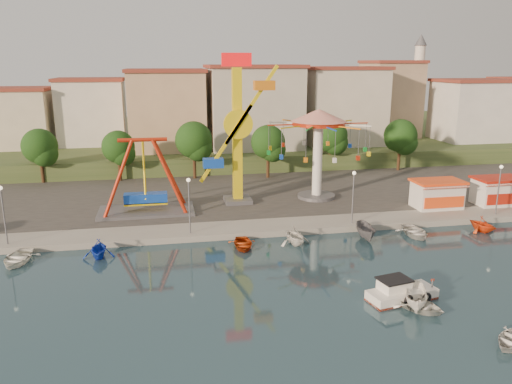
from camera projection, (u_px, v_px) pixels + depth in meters
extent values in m
plane|color=#162F3C|center=(313.00, 292.00, 36.02)|extent=(200.00, 200.00, 0.00)
cube|color=#9E998E|center=(217.00, 148.00, 94.90)|extent=(200.00, 100.00, 0.60)
cube|color=#4C4944|center=(245.00, 186.00, 64.40)|extent=(90.00, 28.00, 0.01)
cube|color=#384C26|center=(214.00, 138.00, 99.35)|extent=(200.00, 60.00, 3.00)
cube|color=#59595E|center=(147.00, 211.00, 53.18)|extent=(10.00, 5.00, 0.30)
cube|color=blue|center=(146.00, 198.00, 52.82)|extent=(4.50, 1.40, 1.00)
cylinder|color=#AA240D|center=(142.00, 140.00, 51.25)|extent=(5.00, 0.40, 0.40)
cube|color=#59595E|center=(238.00, 200.00, 57.02)|extent=(3.00, 3.00, 0.50)
cube|color=yellow|center=(237.00, 137.00, 55.19)|extent=(1.00, 1.00, 15.00)
cube|color=red|center=(236.00, 60.00, 53.10)|extent=(3.20, 0.50, 1.40)
cylinder|color=yellow|center=(238.00, 124.00, 54.05)|extent=(3.20, 0.50, 3.20)
cube|color=yellow|center=(251.00, 105.00, 53.60)|extent=(5.95, 0.35, 8.44)
cube|color=#CE6B12|center=(264.00, 85.00, 53.33)|extent=(2.20, 1.20, 1.00)
cylinder|color=#59595E|center=(316.00, 196.00, 58.91)|extent=(4.40, 4.40, 0.40)
cylinder|color=white|center=(317.00, 160.00, 57.82)|extent=(1.10, 1.10, 9.00)
cylinder|color=#AA240D|center=(319.00, 123.00, 56.74)|extent=(6.00, 6.00, 0.50)
cone|color=red|center=(319.00, 115.00, 56.51)|extent=(6.40, 6.40, 1.40)
cube|color=white|center=(437.00, 195.00, 54.65)|extent=(5.00, 3.00, 2.80)
cube|color=#F44815|center=(438.00, 181.00, 54.26)|extent=(5.40, 3.40, 0.25)
cube|color=red|center=(446.00, 188.00, 52.73)|extent=(5.00, 0.77, 0.43)
cube|color=white|center=(497.00, 192.00, 55.98)|extent=(5.00, 3.00, 2.80)
cube|color=#AA1C0D|center=(499.00, 179.00, 55.59)|extent=(5.40, 3.40, 0.25)
cube|color=red|center=(509.00, 185.00, 54.06)|extent=(5.00, 0.77, 0.43)
cylinder|color=#59595E|center=(4.00, 217.00, 43.29)|extent=(0.14, 0.14, 5.00)
cylinder|color=#59595E|center=(189.00, 207.00, 46.17)|extent=(0.14, 0.14, 5.00)
cylinder|color=#59595E|center=(353.00, 199.00, 49.04)|extent=(0.14, 0.14, 5.00)
cylinder|color=#59595E|center=(498.00, 191.00, 51.91)|extent=(0.14, 0.14, 5.00)
cylinder|color=#382314|center=(42.00, 169.00, 65.91)|extent=(0.44, 0.44, 3.60)
sphere|color=black|center=(40.00, 146.00, 65.13)|extent=(4.60, 4.60, 4.60)
cylinder|color=#382314|center=(120.00, 168.00, 67.03)|extent=(0.44, 0.44, 3.40)
sphere|color=black|center=(118.00, 147.00, 66.29)|extent=(4.35, 4.35, 4.35)
cylinder|color=#382314|center=(194.00, 164.00, 68.35)|extent=(0.44, 0.44, 3.92)
sphere|color=black|center=(194.00, 140.00, 67.50)|extent=(5.02, 5.02, 5.02)
cylinder|color=#382314|center=(268.00, 165.00, 68.80)|extent=(0.44, 0.44, 3.66)
sphere|color=black|center=(268.00, 142.00, 68.01)|extent=(4.68, 4.68, 4.68)
cylinder|color=#382314|center=(330.00, 158.00, 73.42)|extent=(0.44, 0.44, 3.80)
sphere|color=black|center=(331.00, 136.00, 72.60)|extent=(4.86, 4.86, 4.86)
cylinder|color=#382314|center=(399.00, 158.00, 73.49)|extent=(0.44, 0.44, 3.77)
sphere|color=black|center=(400.00, 136.00, 72.68)|extent=(4.83, 4.83, 4.83)
cube|color=silver|center=(90.00, 119.00, 79.20)|extent=(12.33, 9.01, 8.63)
cube|color=tan|center=(173.00, 109.00, 81.79)|extent=(11.95, 9.28, 11.23)
cube|color=beige|center=(259.00, 116.00, 81.51)|extent=(12.59, 10.50, 9.20)
cube|color=beige|center=(331.00, 112.00, 87.16)|extent=(10.75, 9.23, 9.24)
cube|color=tan|center=(407.00, 106.00, 87.52)|extent=(12.77, 10.96, 11.21)
cube|color=silver|center=(473.00, 103.00, 88.01)|extent=(8.23, 8.98, 12.36)
cylinder|color=silver|center=(417.00, 91.00, 91.06)|extent=(1.80, 1.80, 16.00)
cylinder|color=#59595E|center=(419.00, 63.00, 89.79)|extent=(2.80, 2.80, 0.30)
cone|color=#59595E|center=(421.00, 40.00, 88.78)|extent=(2.20, 2.20, 2.00)
cube|color=white|center=(402.00, 296.00, 34.90)|extent=(5.20, 2.83, 0.89)
cube|color=#AA240D|center=(401.00, 298.00, 34.96)|extent=(5.20, 2.83, 0.16)
cube|color=white|center=(394.00, 286.00, 34.71)|extent=(2.23, 1.84, 0.89)
cube|color=black|center=(394.00, 279.00, 34.58)|extent=(2.46, 2.08, 0.12)
torus|color=black|center=(409.00, 300.00, 33.93)|extent=(0.77, 0.34, 0.75)
torus|color=black|center=(427.00, 298.00, 34.23)|extent=(0.77, 0.34, 0.75)
imported|color=white|center=(419.00, 305.00, 33.46)|extent=(4.05, 4.34, 0.73)
imported|color=white|center=(416.00, 298.00, 33.57)|extent=(2.88, 3.93, 1.43)
imported|color=white|center=(17.00, 258.00, 41.21)|extent=(3.42, 4.41, 0.84)
imported|color=#1638C3|center=(99.00, 249.00, 42.28)|extent=(2.67, 3.09, 1.62)
imported|color=#B63A0E|center=(243.00, 244.00, 44.62)|extent=(2.72, 3.66, 0.73)
imported|color=white|center=(295.00, 235.00, 45.35)|extent=(3.46, 3.79, 1.71)
imported|color=slate|center=(366.00, 232.00, 46.62)|extent=(1.92, 3.99, 1.48)
imported|color=silver|center=(415.00, 232.00, 47.60)|extent=(2.99, 4.10, 0.83)
imported|color=#EA4514|center=(482.00, 224.00, 48.78)|extent=(3.34, 3.60, 1.56)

